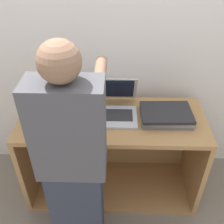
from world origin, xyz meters
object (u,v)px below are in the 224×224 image
object	(u,v)px
laptop_stack_left	(58,111)
laptop_stack_right	(166,115)
person	(73,165)
laptop_open	(113,107)

from	to	relation	value
laptop_stack_left	laptop_stack_right	distance (m)	0.79
laptop_stack_left	person	xyz separation A→B (m)	(0.17, -0.46, -0.06)
person	laptop_stack_right	bearing A→B (deg)	37.14
laptop_stack_left	laptop_stack_right	size ratio (longest dim) A/B	1.01
laptop_open	laptop_stack_left	xyz separation A→B (m)	(-0.40, -0.07, 0.01)
laptop_stack_right	laptop_open	bearing A→B (deg)	170.98
laptop_stack_left	person	size ratio (longest dim) A/B	0.24
laptop_stack_right	person	xyz separation A→B (m)	(-0.62, -0.47, -0.04)
person	laptop_stack_left	bearing A→B (deg)	110.47
laptop_stack_left	laptop_stack_right	world-z (taller)	laptop_stack_left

